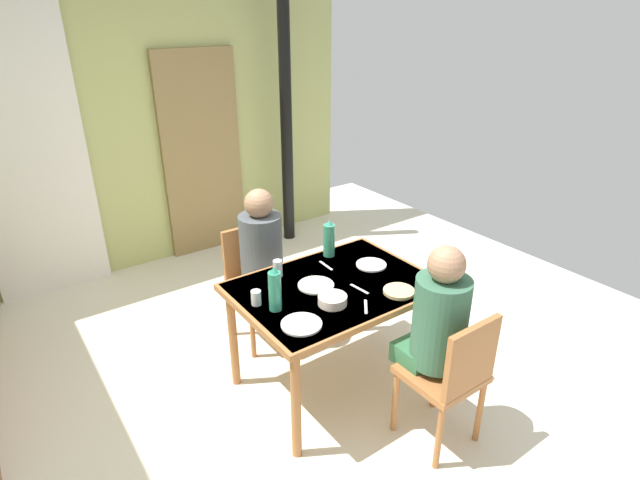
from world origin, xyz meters
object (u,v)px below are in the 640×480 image
Objects in this scene: dining_table at (334,296)px; person_far_diner at (262,249)px; water_bottle_green_near at (329,239)px; chair_far_diner at (255,277)px; chair_near_diner at (452,374)px; person_near_diner at (438,319)px; water_bottle_green_far at (275,290)px; serving_bowl_center at (332,300)px.

dining_table is 1.57× the size of person_far_diner.
chair_far_diner is at bearing 128.33° from water_bottle_green_near.
water_bottle_green_near is at bearing 57.93° from dining_table.
person_far_diner reaches higher than chair_far_diner.
person_far_diner reaches higher than chair_near_diner.
chair_near_diner is at bearing 102.13° from chair_far_diner.
person_near_diner is at bearing 104.53° from person_far_diner.
person_far_diner reaches higher than water_bottle_green_near.
water_bottle_green_far is at bearing 66.06° from person_far_diner.
chair_far_diner is 1.13× the size of person_far_diner.
water_bottle_green_far is (-0.65, 0.77, 0.39)m from chair_near_diner.
chair_far_diner is 5.12× the size of serving_bowl_center.
person_near_diner and person_far_diner have the same top height.
person_near_diner is at bearing -72.40° from dining_table.
dining_table is 4.59× the size of water_bottle_green_near.
serving_bowl_center is at bearing 119.50° from chair_near_diner.
person_far_diner is at bearing 89.31° from serving_bowl_center.
chair_near_diner is at bearing -90.00° from person_near_diner.
water_bottle_green_far is at bearing 130.26° from chair_near_diner.
water_bottle_green_near is (0.35, -0.31, 0.10)m from person_far_diner.
person_far_diner reaches higher than serving_bowl_center.
dining_table is 0.70m from person_near_diner.
water_bottle_green_far is 1.60× the size of serving_bowl_center.
person_far_diner is 0.76m from water_bottle_green_far.
water_bottle_green_far is (-0.44, -0.03, 0.21)m from dining_table.
chair_far_diner is 0.31m from person_far_diner.
person_near_diner is (0.34, -1.46, 0.28)m from chair_far_diner.
dining_table is 1.39× the size of chair_near_diner.
person_near_diner is 0.91m from water_bottle_green_far.
water_bottle_green_far is at bearing 154.19° from serving_bowl_center.
person_far_diner is at bearing 90.00° from chair_far_diner.
water_bottle_green_far is at bearing 135.85° from person_near_diner.
person_far_diner is 4.53× the size of serving_bowl_center.
serving_bowl_center is (-0.01, -0.97, 0.29)m from chair_far_diner.
chair_near_diner and chair_far_diner have the same top height.
person_near_diner reaches higher than water_bottle_green_far.
water_bottle_green_near is 1.55× the size of serving_bowl_center.
water_bottle_green_near is at bearing 55.34° from serving_bowl_center.
water_bottle_green_near is (0.01, 1.15, 0.38)m from chair_near_diner.
water_bottle_green_near is 0.76m from water_bottle_green_far.
person_far_diner is at bearing 103.22° from chair_near_diner.
dining_table is at bearing 3.96° from water_bottle_green_far.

